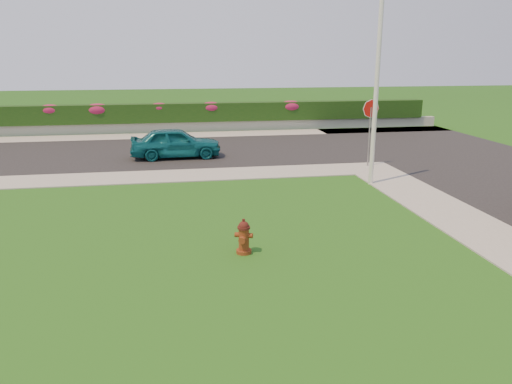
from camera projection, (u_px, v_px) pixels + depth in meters
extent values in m
plane|color=black|center=(222.00, 272.00, 10.72)|extent=(120.00, 120.00, 0.00)
cube|color=black|center=(84.00, 154.00, 23.21)|extent=(26.00, 8.00, 0.04)
cube|color=gray|center=(34.00, 181.00, 18.29)|extent=(24.00, 2.00, 0.04)
cube|color=gray|center=(370.00, 168.00, 20.40)|extent=(2.00, 2.00, 0.04)
cube|color=gray|center=(171.00, 136.00, 28.60)|extent=(34.00, 2.00, 0.04)
cube|color=gray|center=(170.00, 127.00, 29.95)|extent=(34.00, 0.40, 0.60)
cube|color=black|center=(170.00, 113.00, 29.82)|extent=(32.00, 0.90, 1.10)
cylinder|color=#511D0C|center=(244.00, 251.00, 11.74)|extent=(0.36, 0.36, 0.08)
cylinder|color=#511D0C|center=(244.00, 239.00, 11.65)|extent=(0.24, 0.24, 0.55)
cylinder|color=black|center=(244.00, 227.00, 11.58)|extent=(0.30, 0.30, 0.05)
sphere|color=black|center=(244.00, 226.00, 11.57)|extent=(0.24, 0.24, 0.24)
cylinder|color=black|center=(244.00, 221.00, 11.53)|extent=(0.07, 0.07, 0.07)
cylinder|color=#511D0C|center=(237.00, 235.00, 11.66)|extent=(0.14, 0.15, 0.12)
cylinder|color=#511D0C|center=(250.00, 236.00, 11.60)|extent=(0.14, 0.15, 0.12)
cylinder|color=#511D0C|center=(242.00, 240.00, 11.50)|extent=(0.19, 0.18, 0.16)
imported|color=#0C545E|center=(176.00, 143.00, 22.24)|extent=(4.02, 1.72, 1.35)
cylinder|color=silver|center=(376.00, 94.00, 17.13)|extent=(0.16, 0.16, 6.43)
cylinder|color=slate|center=(369.00, 137.00, 20.47)|extent=(0.06, 0.06, 2.45)
cylinder|color=#B1110B|center=(371.00, 109.00, 20.16)|extent=(0.70, 0.18, 0.71)
cylinder|color=white|center=(371.00, 109.00, 20.16)|extent=(0.75, 0.17, 0.76)
ellipsoid|color=#A51C4B|center=(50.00, 110.00, 28.56)|extent=(1.28, 0.82, 0.64)
ellipsoid|color=#A51C4B|center=(98.00, 110.00, 28.99)|extent=(1.42, 0.91, 0.71)
ellipsoid|color=#A51C4B|center=(159.00, 108.00, 29.55)|extent=(1.15, 0.74, 0.58)
ellipsoid|color=#A51C4B|center=(211.00, 107.00, 30.05)|extent=(1.31, 0.84, 0.66)
ellipsoid|color=#A51C4B|center=(291.00, 106.00, 30.86)|extent=(1.40, 0.90, 0.70)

